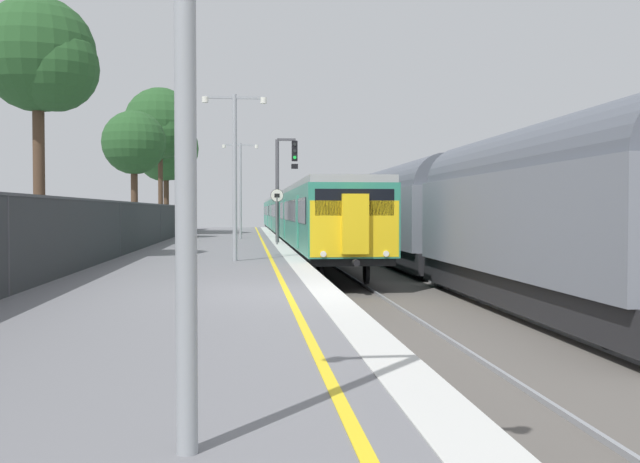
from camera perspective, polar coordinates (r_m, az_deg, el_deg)
ground at (r=14.39m, az=9.52°, el=-7.07°), size 17.40×110.00×1.21m
commuter_train_at_platform at (r=51.07m, az=-2.10°, el=1.30°), size 2.83×59.24×3.81m
freight_train_adjacent_track at (r=33.29m, az=6.81°, el=1.55°), size 2.60×44.20×4.61m
signal_gantry at (r=35.73m, az=-2.93°, el=4.23°), size 1.10×0.24×5.09m
speed_limit_sign at (r=33.53m, az=-3.38°, el=1.76°), size 0.59×0.08×2.56m
platform_lamp_mid at (r=22.86m, az=-6.69°, el=5.43°), size 2.00×0.20×5.17m
platform_lamp_far at (r=40.93m, az=-6.25°, el=3.87°), size 2.00×0.20×5.32m
platform_back_fence at (r=14.41m, az=-23.26°, el=-0.78°), size 0.07×99.00×1.90m
background_tree_left at (r=53.01m, az=-12.03°, el=6.17°), size 4.59×4.59×8.27m
background_tree_centre at (r=48.08m, az=-12.27°, el=8.08°), size 4.57×4.57×9.44m
background_tree_right at (r=41.80m, az=-14.41°, el=6.59°), size 3.51×3.51×7.08m
background_tree_back at (r=24.94m, az=-20.86°, el=12.46°), size 3.73×3.60×8.27m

